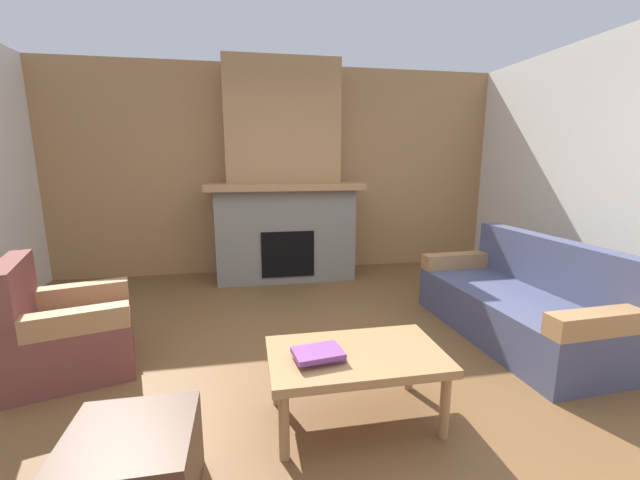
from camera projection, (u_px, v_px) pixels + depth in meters
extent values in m
plane|color=brown|center=(323.00, 383.00, 2.72)|extent=(9.00, 9.00, 0.00)
cube|color=#A87A4C|center=(281.00, 171.00, 5.33)|extent=(6.00, 0.12, 2.70)
cube|color=gray|center=(285.00, 233.00, 5.09)|extent=(1.70, 0.70, 1.15)
cube|color=black|center=(288.00, 254.00, 4.82)|extent=(0.64, 0.08, 0.56)
cube|color=#A87A4C|center=(284.00, 186.00, 4.92)|extent=(1.90, 0.82, 0.08)
cube|color=#A87A4C|center=(282.00, 122.00, 4.91)|extent=(1.40, 0.50, 1.47)
cube|color=#474C6B|center=(513.00, 314.00, 3.40)|extent=(0.92, 1.84, 0.40)
cube|color=#474C6B|center=(552.00, 264.00, 3.39)|extent=(0.24, 1.81, 0.45)
cube|color=#A87A4C|center=(461.00, 260.00, 4.13)|extent=(0.85, 0.20, 0.15)
cube|color=#A87A4C|center=(606.00, 322.00, 2.56)|extent=(0.85, 0.20, 0.15)
cube|color=brown|center=(75.00, 343.00, 2.87)|extent=(0.94, 0.94, 0.40)
cube|color=brown|center=(13.00, 294.00, 2.65)|extent=(0.34, 0.77, 0.45)
cube|color=#A87A4C|center=(65.00, 323.00, 2.54)|extent=(0.77, 0.34, 0.15)
cube|color=#A87A4C|center=(75.00, 294.00, 3.09)|extent=(0.77, 0.34, 0.15)
cube|color=#A87A4C|center=(356.00, 356.00, 2.26)|extent=(1.00, 0.60, 0.05)
cylinder|color=#A87A4C|center=(284.00, 426.00, 1.99)|extent=(0.06, 0.06, 0.38)
cylinder|color=#A87A4C|center=(445.00, 406.00, 2.15)|extent=(0.06, 0.06, 0.38)
cylinder|color=#A87A4C|center=(277.00, 376.00, 2.46)|extent=(0.06, 0.06, 0.38)
cylinder|color=#A87A4C|center=(409.00, 362.00, 2.62)|extent=(0.06, 0.06, 0.38)
cube|color=#4C3323|center=(133.00, 474.00, 1.68)|extent=(0.52, 0.52, 0.40)
cube|color=#7A3D84|center=(322.00, 355.00, 2.19)|extent=(0.24, 0.16, 0.03)
cube|color=#7A3D84|center=(318.00, 353.00, 2.15)|extent=(0.29, 0.22, 0.03)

